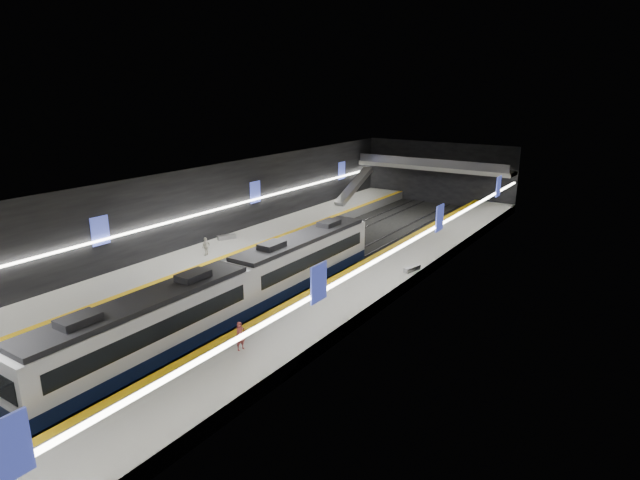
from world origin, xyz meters
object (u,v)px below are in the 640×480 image
Objects in this scene: bench_left_far at (227,237)px; passenger_left_a at (206,247)px; bench_right_far at (412,269)px; escalator at (354,186)px; train at (237,287)px; passenger_right_a at (241,336)px.

bench_left_far is 1.11× the size of passenger_left_a.
bench_right_far is 17.44m from passenger_left_a.
escalator is at bearing 173.48° from passenger_left_a.
train reaches higher than bench_left_far.
escalator reaches higher than bench_right_far.
passenger_right_a reaches higher than bench_right_far.
train reaches higher than passenger_right_a.
passenger_right_a is (15.82, -15.75, 0.61)m from bench_left_far.
bench_right_far is 17.37m from passenger_right_a.
bench_right_far is at bearing 102.34° from passenger_left_a.
passenger_left_a is (-16.35, -6.04, 0.60)m from bench_right_far.
bench_left_far is 1.10× the size of bench_right_far.
train is 11.34m from passenger_left_a.
bench_right_far is at bearing 29.30° from bench_left_far.
passenger_right_a is 1.03× the size of passenger_left_a.
bench_right_far is at bearing 60.65° from train.
escalator is 21.74m from bench_left_far.
bench_right_far is (7.00, 12.45, -1.00)m from train.
passenger_left_a is (1.96, -4.60, 0.58)m from bench_left_far.
bench_right_far is at bearing -49.91° from escalator.
bench_left_far is 18.37m from bench_right_far.
passenger_right_a is 17.78m from passenger_left_a.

